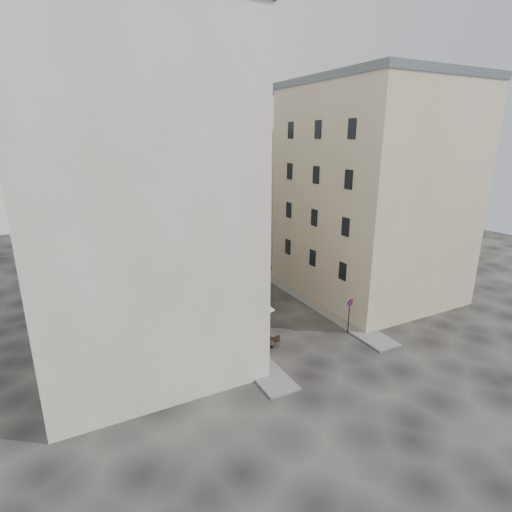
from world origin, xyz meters
TOP-DOWN VIEW (x-y plane):
  - ground at (0.00, 0.00)m, footprint 90.00×90.00m
  - sidewalk_left at (-4.50, 4.00)m, footprint 2.00×22.00m
  - sidewalk_right at (4.50, 3.00)m, footprint 2.00×18.00m
  - building_left at (-10.50, 3.00)m, footprint 12.20×16.20m
  - building_right at (10.50, 3.50)m, footprint 12.20×14.20m
  - building_back at (-1.00, 19.00)m, footprint 18.20×10.20m
  - cafe_storefront at (-4.32, 1.00)m, footprint 1.74×7.30m
  - stone_steps at (0.00, 12.57)m, footprint 9.00×3.15m
  - bollard_near at (-3.25, -1.00)m, footprint 0.12×0.12m
  - bollard_mid at (-3.25, 2.50)m, footprint 0.12×0.12m
  - bollard_far at (-3.25, 6.00)m, footprint 0.12×0.12m
  - no_parking_sign at (3.40, -2.78)m, footprint 0.63×0.14m
  - bistro_table_a at (-2.71, -1.96)m, footprint 1.23×0.57m
  - bistro_table_b at (-2.92, -0.02)m, footprint 1.41×0.66m
  - bistro_table_c at (-3.39, 1.20)m, footprint 1.32×0.62m
  - bistro_table_d at (-3.39, 2.88)m, footprint 1.35×0.63m
  - bistro_table_e at (-2.83, 4.24)m, footprint 1.14×0.53m
  - pedestrian at (-3.20, 0.49)m, footprint 0.68×0.67m

SIDE VIEW (x-z plane):
  - ground at x=0.00m, z-range 0.00..0.00m
  - sidewalk_left at x=-4.50m, z-range 0.00..0.12m
  - sidewalk_right at x=4.50m, z-range 0.00..0.12m
  - stone_steps at x=0.00m, z-range 0.00..0.80m
  - bistro_table_e at x=-2.83m, z-range 0.01..0.81m
  - bistro_table_a at x=-2.71m, z-range 0.01..0.87m
  - bistro_table_c at x=-3.39m, z-range 0.01..0.94m
  - bistro_table_d at x=-3.39m, z-range 0.01..0.96m
  - bistro_table_b at x=-2.92m, z-range 0.01..1.00m
  - bollard_near at x=-3.25m, z-range 0.04..1.02m
  - bollard_mid at x=-3.25m, z-range 0.04..1.02m
  - bollard_far at x=-3.25m, z-range 0.04..1.02m
  - pedestrian at x=-3.20m, z-range 0.00..1.58m
  - cafe_storefront at x=-4.32m, z-range 0.13..3.63m
  - no_parking_sign at x=3.40m, z-range 0.58..3.36m
  - building_right at x=10.50m, z-range 0.01..18.61m
  - building_back at x=-1.00m, z-range 0.01..18.61m
  - building_left at x=-10.50m, z-range 0.01..20.61m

